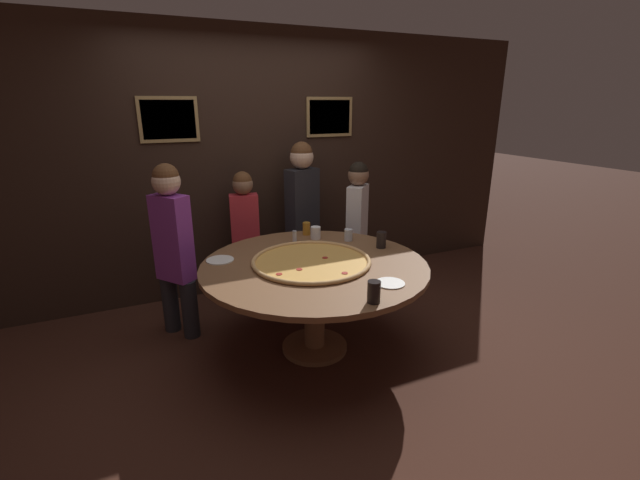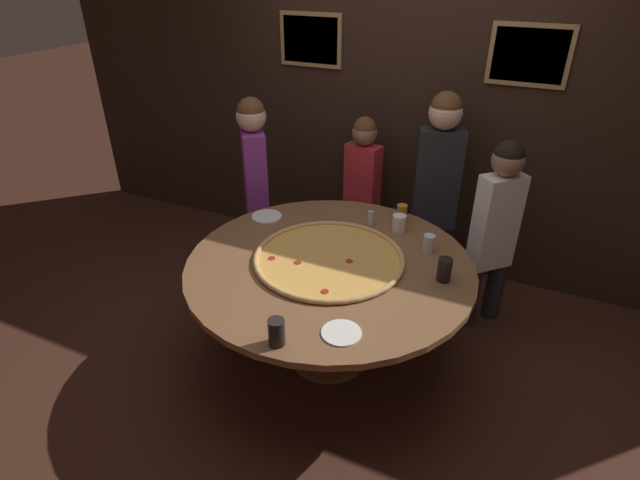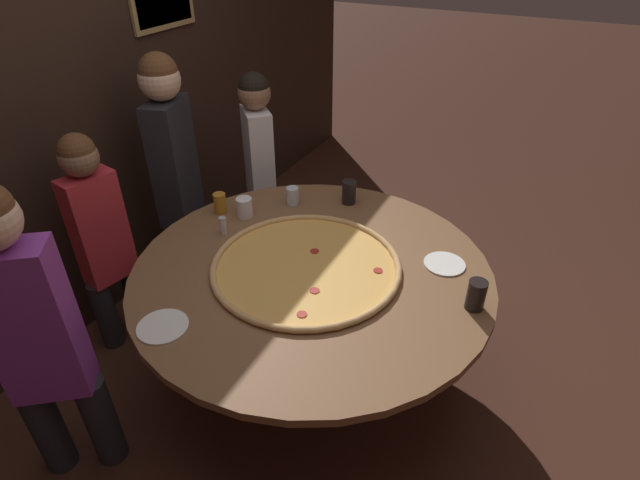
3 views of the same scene
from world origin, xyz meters
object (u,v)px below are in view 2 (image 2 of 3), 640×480
Objects in this scene: giant_pizza at (329,258)px; drink_cup_beside_pizza at (429,243)px; condiment_shaker at (370,218)px; dining_table at (330,278)px; white_plate_beside_cup at (341,333)px; diner_far_left at (255,180)px; white_plate_far_back at (267,216)px; diner_centre_back at (362,186)px; drink_cup_far_right at (277,332)px; drink_cup_near_right at (399,223)px; diner_side_right at (495,226)px; diner_side_left at (437,183)px; drink_cup_centre_back at (444,270)px; drink_cup_near_left at (402,213)px.

giant_pizza is 0.63m from drink_cup_beside_pizza.
condiment_shaker is (-0.44, 0.17, -0.00)m from drink_cup_beside_pizza.
dining_table is 0.65m from white_plate_beside_cup.
diner_far_left is (-1.43, 0.32, 0.03)m from drink_cup_beside_pizza.
diner_centre_back is at bearing 62.82° from white_plate_far_back.
drink_cup_far_right is 1.32m from drink_cup_near_right.
diner_side_right reaches higher than white_plate_beside_cup.
drink_cup_far_right is at bearing 63.11° from diner_side_left.
giant_pizza is 0.67m from white_plate_beside_cup.
diner_side_left is (0.59, -0.03, 0.14)m from diner_centre_back.
diner_centre_back is at bearing 107.45° from white_plate_beside_cup.
white_plate_far_back is at bearing 150.97° from dining_table.
white_plate_beside_cup is 1.14m from condiment_shaker.
drink_cup_beside_pizza is (0.43, 1.14, -0.02)m from drink_cup_far_right.
diner_far_left is at bearing 124.38° from drink_cup_far_right.
drink_cup_near_right is (-0.24, 0.17, 0.00)m from drink_cup_beside_pizza.
drink_cup_beside_pizza is (0.50, 0.38, 0.17)m from dining_table.
drink_cup_near_right is at bearing -134.47° from diner_far_left.
giant_pizza is at bearing -97.51° from condiment_shaker.
drink_cup_centre_back reaches higher than drink_cup_near_right.
drink_cup_centre_back is at bearing -54.60° from drink_cup_near_left.
drink_cup_near_left reaches higher than giant_pizza.
dining_table is 0.78m from drink_cup_far_right.
dining_table is 12.51× the size of drink_cup_centre_back.
drink_cup_far_right is 0.09× the size of diner_side_left.
condiment_shaker is 0.82m from diner_side_right.
diner_far_left is (-1.17, 0.01, 0.03)m from drink_cup_near_left.
white_plate_beside_cup is at bearing -101.10° from drink_cup_beside_pizza.
condiment_shaker is (0.06, 0.55, 0.17)m from dining_table.
drink_cup_near_right is at bearing 63.05° from giant_pizza.
dining_table is 16.62× the size of drink_cup_beside_pizza.
drink_cup_near_left is 1.17m from diner_far_left.
diner_far_left is at bearing 43.25° from diner_centre_back.
diner_far_left reaches higher than giant_pizza.
drink_cup_far_right is 1.46m from drink_cup_near_left.
diner_side_left reaches higher than white_plate_beside_cup.
drink_cup_centre_back is 0.09× the size of diner_side_left.
drink_cup_near_left is 0.45m from diner_side_left.
drink_cup_beside_pizza reaches higher than white_plate_beside_cup.
diner_side_left is (-0.14, 0.73, 0.08)m from drink_cup_beside_pizza.
drink_cup_centre_back is at bearing 55.33° from drink_cup_far_right.
drink_cup_centre_back is at bearing -37.02° from condiment_shaker.
condiment_shaker is 0.67m from diner_centre_back.
dining_table is at bearing 94.76° from drink_cup_far_right.
diner_far_left reaches higher than white_plate_beside_cup.
diner_side_right is 1.77m from diner_far_left.
drink_cup_centre_back reaches higher than dining_table.
diner_side_right reaches higher than dining_table.
condiment_shaker is (0.69, 0.20, 0.05)m from white_plate_far_back.
diner_side_right reaches higher than drink_cup_beside_pizza.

